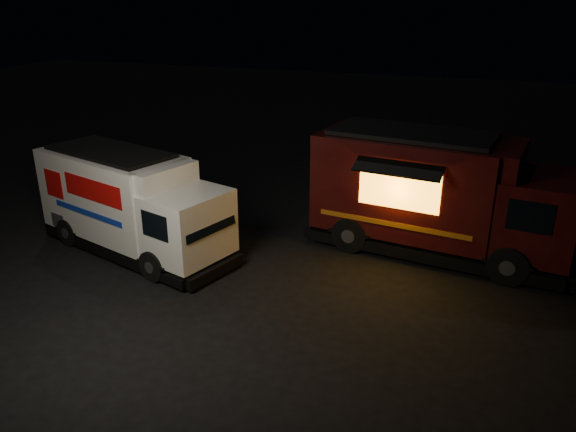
# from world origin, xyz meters

# --- Properties ---
(ground) EXTENTS (80.00, 80.00, 0.00)m
(ground) POSITION_xyz_m (0.00, 0.00, 0.00)
(ground) COLOR black
(ground) RESTS_ON ground
(white_truck) EXTENTS (6.48, 3.75, 2.78)m
(white_truck) POSITION_xyz_m (-3.09, 0.72, 1.39)
(white_truck) COLOR silver
(white_truck) RESTS_ON ground
(red_truck) EXTENTS (7.40, 3.52, 3.31)m
(red_truck) POSITION_xyz_m (4.78, 3.61, 1.66)
(red_truck) COLOR #3B0E0A
(red_truck) RESTS_ON ground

